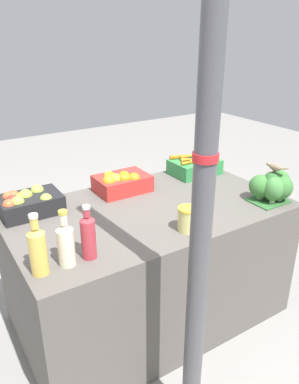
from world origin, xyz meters
TOP-DOWN VIEW (x-y plane):
  - ground_plane at (0.00, 0.00)m, footprint 10.00×10.00m
  - market_table at (0.00, 0.00)m, footprint 1.62×0.94m
  - support_pole at (-0.25, -0.75)m, footprint 0.09×0.09m
  - apple_crate at (-0.62, 0.31)m, footprint 0.34×0.24m
  - orange_crate at (-0.03, 0.30)m, footprint 0.34×0.24m
  - carrot_crate at (0.58, 0.31)m, footprint 0.34×0.24m
  - broccoli_pile at (0.68, -0.32)m, footprint 0.24×0.22m
  - juice_bottle_golden at (-0.74, -0.30)m, footprint 0.08×0.08m
  - juice_bottle_cloudy at (-0.62, -0.30)m, footprint 0.08×0.08m
  - juice_bottle_ruby at (-0.51, -0.30)m, footprint 0.07×0.07m
  - pickle_jar at (0.02, -0.33)m, footprint 0.11×0.11m
  - sparrow_bird at (0.67, -0.32)m, footprint 0.06×0.13m

SIDE VIEW (x-z plane):
  - ground_plane at x=0.00m, z-range 0.00..0.00m
  - market_table at x=0.00m, z-range 0.00..0.79m
  - carrot_crate at x=0.58m, z-range 0.77..0.92m
  - pickle_jar at x=0.02m, z-range 0.79..0.92m
  - apple_crate at x=-0.62m, z-range 0.78..0.92m
  - orange_crate at x=-0.03m, z-range 0.78..0.93m
  - broccoli_pile at x=0.68m, z-range 0.79..0.98m
  - juice_bottle_cloudy at x=-0.62m, z-range 0.76..1.03m
  - juice_bottle_ruby at x=-0.51m, z-range 0.77..1.03m
  - juice_bottle_golden at x=-0.74m, z-range 0.76..1.04m
  - sparrow_bird at x=0.67m, z-range 0.98..1.03m
  - support_pole at x=-0.25m, z-range 0.00..2.49m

